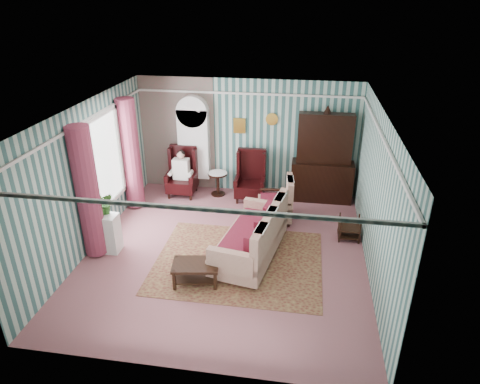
% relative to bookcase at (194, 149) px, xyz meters
% --- Properties ---
extents(floor, '(6.00, 6.00, 0.00)m').
position_rel_bookcase_xyz_m(floor, '(1.35, -2.84, -1.12)').
color(floor, '#97585D').
rests_on(floor, ground).
extents(room_shell, '(5.53, 6.02, 2.91)m').
position_rel_bookcase_xyz_m(room_shell, '(0.73, -2.66, 0.89)').
color(room_shell, '#325C58').
rests_on(room_shell, ground).
extents(bookcase, '(0.80, 0.28, 2.24)m').
position_rel_bookcase_xyz_m(bookcase, '(0.00, 0.00, 0.00)').
color(bookcase, white).
rests_on(bookcase, floor).
extents(dresser_hutch, '(1.50, 0.56, 2.36)m').
position_rel_bookcase_xyz_m(dresser_hutch, '(3.25, -0.12, 0.06)').
color(dresser_hutch, black).
rests_on(dresser_hutch, floor).
extents(wingback_left, '(0.76, 0.80, 1.25)m').
position_rel_bookcase_xyz_m(wingback_left, '(-0.25, -0.39, -0.50)').
color(wingback_left, black).
rests_on(wingback_left, floor).
extents(wingback_right, '(0.76, 0.80, 1.25)m').
position_rel_bookcase_xyz_m(wingback_right, '(1.50, -0.39, -0.50)').
color(wingback_right, black).
rests_on(wingback_right, floor).
extents(seated_woman, '(0.44, 0.40, 1.18)m').
position_rel_bookcase_xyz_m(seated_woman, '(-0.25, -0.39, -0.53)').
color(seated_woman, silver).
rests_on(seated_woman, floor).
extents(round_side_table, '(0.50, 0.50, 0.60)m').
position_rel_bookcase_xyz_m(round_side_table, '(0.65, -0.24, -0.82)').
color(round_side_table, black).
rests_on(round_side_table, floor).
extents(nest_table, '(0.45, 0.38, 0.54)m').
position_rel_bookcase_xyz_m(nest_table, '(3.82, -1.94, -0.85)').
color(nest_table, black).
rests_on(nest_table, floor).
extents(plant_stand, '(0.55, 0.35, 0.80)m').
position_rel_bookcase_xyz_m(plant_stand, '(-1.05, -3.14, -0.72)').
color(plant_stand, white).
rests_on(plant_stand, floor).
extents(rug, '(3.20, 2.60, 0.01)m').
position_rel_bookcase_xyz_m(rug, '(1.65, -3.14, -1.11)').
color(rug, '#481818').
rests_on(rug, floor).
extents(sofa, '(1.37, 2.34, 0.95)m').
position_rel_bookcase_xyz_m(sofa, '(1.84, -2.91, -0.64)').
color(sofa, beige).
rests_on(sofa, floor).
extents(floral_armchair, '(0.86, 0.93, 1.03)m').
position_rel_bookcase_xyz_m(floral_armchair, '(2.20, -1.34, -0.61)').
color(floral_armchair, beige).
rests_on(floral_armchair, floor).
extents(coffee_table, '(0.89, 0.65, 0.41)m').
position_rel_bookcase_xyz_m(coffee_table, '(1.00, -3.91, -0.91)').
color(coffee_table, black).
rests_on(coffee_table, floor).
extents(potted_plant_a, '(0.39, 0.35, 0.37)m').
position_rel_bookcase_xyz_m(potted_plant_a, '(-1.09, -3.20, -0.13)').
color(potted_plant_a, '#1B581B').
rests_on(potted_plant_a, plant_stand).
extents(potted_plant_b, '(0.29, 0.27, 0.44)m').
position_rel_bookcase_xyz_m(potted_plant_b, '(-0.98, -3.04, -0.10)').
color(potted_plant_b, '#1D4D18').
rests_on(potted_plant_b, plant_stand).
extents(potted_plant_c, '(0.28, 0.28, 0.39)m').
position_rel_bookcase_xyz_m(potted_plant_c, '(-1.09, -3.12, -0.13)').
color(potted_plant_c, '#195119').
rests_on(potted_plant_c, plant_stand).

